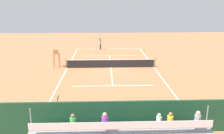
{
  "coord_description": "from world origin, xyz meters",
  "views": [
    {
      "loc": [
        0.8,
        26.49,
        7.55
      ],
      "look_at": [
        0.0,
        4.0,
        1.2
      ],
      "focal_mm": 38.33,
      "sensor_mm": 36.0,
      "label": 1
    }
  ],
  "objects_px": {
    "tennis_ball_far": "(84,53)",
    "line_judge": "(57,110)",
    "bleacher_stand": "(122,131)",
    "tennis_racket": "(94,50)",
    "umpire_chair": "(56,57)",
    "equipment_bag": "(125,124)",
    "courtside_bench": "(154,117)",
    "tennis_net": "(111,63)",
    "tennis_player": "(100,43)",
    "tennis_ball_near": "(87,50)"
  },
  "relations": [
    {
      "from": "tennis_net",
      "to": "tennis_racket",
      "type": "xyz_separation_m",
      "value": [
        2.31,
        -10.18,
        -0.49
      ]
    },
    {
      "from": "equipment_bag",
      "to": "courtside_bench",
      "type": "bearing_deg",
      "value": -175.88
    },
    {
      "from": "equipment_bag",
      "to": "tennis_ball_near",
      "type": "height_order",
      "value": "equipment_bag"
    },
    {
      "from": "bleacher_stand",
      "to": "tennis_racket",
      "type": "distance_m",
      "value": 25.68
    },
    {
      "from": "courtside_bench",
      "to": "line_judge",
      "type": "height_order",
      "value": "line_judge"
    },
    {
      "from": "tennis_net",
      "to": "tennis_ball_far",
      "type": "height_order",
      "value": "tennis_net"
    },
    {
      "from": "line_judge",
      "to": "tennis_player",
      "type": "bearing_deg",
      "value": -95.66
    },
    {
      "from": "tennis_net",
      "to": "tennis_ball_far",
      "type": "relative_size",
      "value": 156.06
    },
    {
      "from": "tennis_ball_far",
      "to": "tennis_net",
      "type": "bearing_deg",
      "value": 115.23
    },
    {
      "from": "bleacher_stand",
      "to": "line_judge",
      "type": "bearing_deg",
      "value": -31.95
    },
    {
      "from": "bleacher_stand",
      "to": "tennis_racket",
      "type": "height_order",
      "value": "bleacher_stand"
    },
    {
      "from": "tennis_ball_near",
      "to": "tennis_racket",
      "type": "bearing_deg",
      "value": -152.04
    },
    {
      "from": "tennis_ball_far",
      "to": "tennis_racket",
      "type": "bearing_deg",
      "value": -118.31
    },
    {
      "from": "courtside_bench",
      "to": "tennis_ball_near",
      "type": "height_order",
      "value": "courtside_bench"
    },
    {
      "from": "umpire_chair",
      "to": "equipment_bag",
      "type": "bearing_deg",
      "value": 116.08
    },
    {
      "from": "tennis_ball_near",
      "to": "bleacher_stand",
      "type": "bearing_deg",
      "value": 97.81
    },
    {
      "from": "equipment_bag",
      "to": "tennis_racket",
      "type": "xyz_separation_m",
      "value": [
        2.77,
        -23.58,
        -0.16
      ]
    },
    {
      "from": "equipment_bag",
      "to": "tennis_ball_far",
      "type": "height_order",
      "value": "equipment_bag"
    },
    {
      "from": "tennis_player",
      "to": "tennis_ball_far",
      "type": "xyz_separation_m",
      "value": [
        2.31,
        2.93,
        -0.98
      ]
    },
    {
      "from": "bleacher_stand",
      "to": "tennis_ball_near",
      "type": "xyz_separation_m",
      "value": [
        3.43,
        -25.0,
        -0.89
      ]
    },
    {
      "from": "bleacher_stand",
      "to": "tennis_racket",
      "type": "xyz_separation_m",
      "value": [
        2.41,
        -25.55,
        -0.91
      ]
    },
    {
      "from": "bleacher_stand",
      "to": "courtside_bench",
      "type": "height_order",
      "value": "bleacher_stand"
    },
    {
      "from": "tennis_ball_near",
      "to": "umpire_chair",
      "type": "bearing_deg",
      "value": 73.12
    },
    {
      "from": "tennis_ball_near",
      "to": "tennis_ball_far",
      "type": "height_order",
      "value": "same"
    },
    {
      "from": "tennis_net",
      "to": "tennis_ball_far",
      "type": "xyz_separation_m",
      "value": [
        3.64,
        -7.72,
        -0.47
      ]
    },
    {
      "from": "courtside_bench",
      "to": "tennis_player",
      "type": "xyz_separation_m",
      "value": [
        3.56,
        -23.92,
        0.46
      ]
    },
    {
      "from": "umpire_chair",
      "to": "equipment_bag",
      "type": "relative_size",
      "value": 2.38
    },
    {
      "from": "equipment_bag",
      "to": "bleacher_stand",
      "type": "bearing_deg",
      "value": 79.61
    },
    {
      "from": "umpire_chair",
      "to": "tennis_ball_near",
      "type": "relative_size",
      "value": 32.42
    },
    {
      "from": "bleacher_stand",
      "to": "umpire_chair",
      "type": "height_order",
      "value": "bleacher_stand"
    },
    {
      "from": "tennis_racket",
      "to": "tennis_ball_far",
      "type": "bearing_deg",
      "value": 61.69
    },
    {
      "from": "courtside_bench",
      "to": "umpire_chair",
      "type": "bearing_deg",
      "value": -57.93
    },
    {
      "from": "tennis_ball_near",
      "to": "tennis_ball_far",
      "type": "bearing_deg",
      "value": 81.03
    },
    {
      "from": "tennis_ball_far",
      "to": "line_judge",
      "type": "distance_m",
      "value": 20.76
    },
    {
      "from": "bleacher_stand",
      "to": "tennis_racket",
      "type": "relative_size",
      "value": 15.49
    },
    {
      "from": "courtside_bench",
      "to": "equipment_bag",
      "type": "height_order",
      "value": "courtside_bench"
    },
    {
      "from": "tennis_player",
      "to": "tennis_ball_near",
      "type": "bearing_deg",
      "value": 26.75
    },
    {
      "from": "bleacher_stand",
      "to": "courtside_bench",
      "type": "bearing_deg",
      "value": -135.65
    },
    {
      "from": "umpire_chair",
      "to": "tennis_racket",
      "type": "height_order",
      "value": "umpire_chair"
    },
    {
      "from": "equipment_bag",
      "to": "tennis_ball_far",
      "type": "bearing_deg",
      "value": -79.03
    },
    {
      "from": "equipment_bag",
      "to": "tennis_ball_far",
      "type": "relative_size",
      "value": 13.64
    },
    {
      "from": "bleacher_stand",
      "to": "line_judge",
      "type": "xyz_separation_m",
      "value": [
        3.76,
        -2.35,
        0.09
      ]
    },
    {
      "from": "tennis_ball_near",
      "to": "line_judge",
      "type": "distance_m",
      "value": 22.68
    },
    {
      "from": "bleacher_stand",
      "to": "umpire_chair",
      "type": "bearing_deg",
      "value": -67.98
    },
    {
      "from": "tennis_net",
      "to": "equipment_bag",
      "type": "relative_size",
      "value": 11.44
    },
    {
      "from": "umpire_chair",
      "to": "line_judge",
      "type": "relative_size",
      "value": 1.11
    },
    {
      "from": "bleacher_stand",
      "to": "line_judge",
      "type": "height_order",
      "value": "bleacher_stand"
    },
    {
      "from": "tennis_player",
      "to": "tennis_ball_far",
      "type": "distance_m",
      "value": 3.86
    },
    {
      "from": "umpire_chair",
      "to": "courtside_bench",
      "type": "distance_m",
      "value": 15.91
    },
    {
      "from": "tennis_ball_near",
      "to": "line_judge",
      "type": "bearing_deg",
      "value": 89.15
    }
  ]
}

